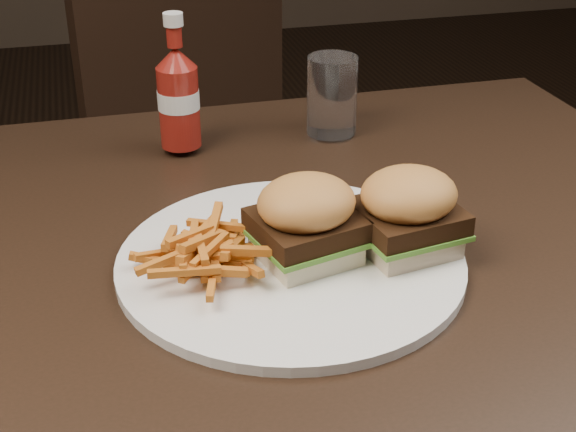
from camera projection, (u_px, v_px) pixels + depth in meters
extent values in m
cube|color=black|center=(194.00, 265.00, 0.82)|extent=(1.20, 0.80, 0.04)
cube|color=black|center=(146.00, 163.00, 1.77)|extent=(0.59, 0.59, 0.04)
cylinder|color=white|center=(291.00, 261.00, 0.78)|extent=(0.34, 0.34, 0.01)
cube|color=#F8DEC1|center=(306.00, 248.00, 0.77)|extent=(0.10, 0.10, 0.02)
cube|color=beige|center=(405.00, 240.00, 0.79)|extent=(0.10, 0.09, 0.02)
cylinder|color=maroon|center=(179.00, 107.00, 1.00)|extent=(0.06, 0.06, 0.10)
cylinder|color=white|center=(332.00, 95.00, 1.05)|extent=(0.08, 0.08, 0.10)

